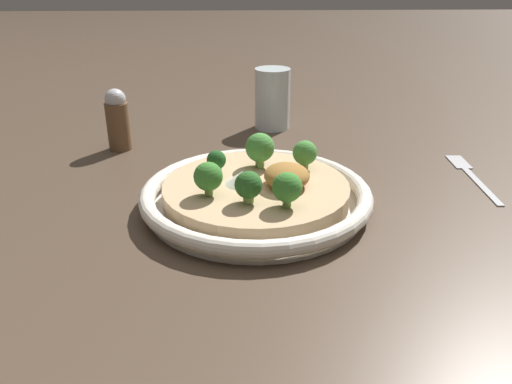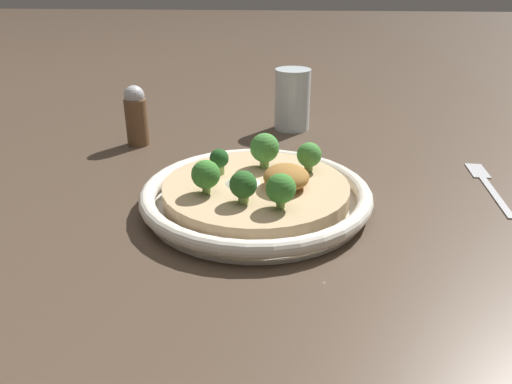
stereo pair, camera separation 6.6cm
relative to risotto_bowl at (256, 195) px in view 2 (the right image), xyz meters
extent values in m
plane|color=#47382B|center=(0.00, 0.00, -0.02)|extent=(6.00, 6.00, 0.00)
cylinder|color=silver|center=(0.00, 0.00, -0.01)|extent=(0.29, 0.29, 0.01)
torus|color=silver|center=(0.00, 0.00, 0.00)|extent=(0.31, 0.31, 0.02)
cylinder|color=tan|center=(0.00, 0.00, 0.00)|extent=(0.25, 0.25, 0.02)
cone|color=white|center=(0.00, -0.02, 0.03)|extent=(0.05, 0.05, 0.02)
ellipsoid|color=olive|center=(0.01, 0.04, 0.03)|extent=(0.07, 0.06, 0.03)
cylinder|color=#84A856|center=(0.06, -0.01, 0.02)|extent=(0.02, 0.02, 0.02)
sphere|color=#285B23|center=(0.06, -0.01, 0.04)|extent=(0.03, 0.03, 0.03)
cylinder|color=#84A856|center=(-0.05, 0.07, 0.02)|extent=(0.02, 0.02, 0.02)
sphere|color=#428438|center=(-0.05, 0.07, 0.04)|extent=(0.03, 0.03, 0.03)
cylinder|color=#759E4C|center=(-0.06, 0.01, 0.03)|extent=(0.02, 0.02, 0.02)
sphere|color=#428438|center=(-0.06, 0.01, 0.05)|extent=(0.04, 0.04, 0.04)
cylinder|color=#759E4C|center=(0.03, -0.06, 0.03)|extent=(0.01, 0.01, 0.02)
sphere|color=#387A2D|center=(0.03, -0.06, 0.04)|extent=(0.04, 0.04, 0.04)
cylinder|color=#759E4C|center=(0.07, 0.03, 0.03)|extent=(0.01, 0.01, 0.02)
sphere|color=#387A2D|center=(0.07, 0.03, 0.04)|extent=(0.04, 0.04, 0.04)
cylinder|color=#84A856|center=(-0.03, -0.05, 0.03)|extent=(0.02, 0.02, 0.02)
sphere|color=#1E4C1E|center=(-0.03, -0.05, 0.04)|extent=(0.03, 0.03, 0.03)
cylinder|color=silver|center=(-0.35, 0.05, 0.04)|extent=(0.07, 0.07, 0.12)
cube|color=#B7B7BC|center=(-0.05, 0.34, -0.02)|extent=(0.13, 0.02, 0.00)
cube|color=#B7B7BC|center=(-0.15, 0.34, -0.02)|extent=(0.06, 0.03, 0.00)
cylinder|color=brown|center=(-0.24, -0.23, 0.02)|extent=(0.04, 0.04, 0.08)
sphere|color=#B2B2B7|center=(-0.24, -0.23, 0.07)|extent=(0.04, 0.04, 0.04)
camera|label=1|loc=(0.60, -0.02, 0.28)|focal=35.00mm
camera|label=2|loc=(0.60, 0.04, 0.28)|focal=35.00mm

